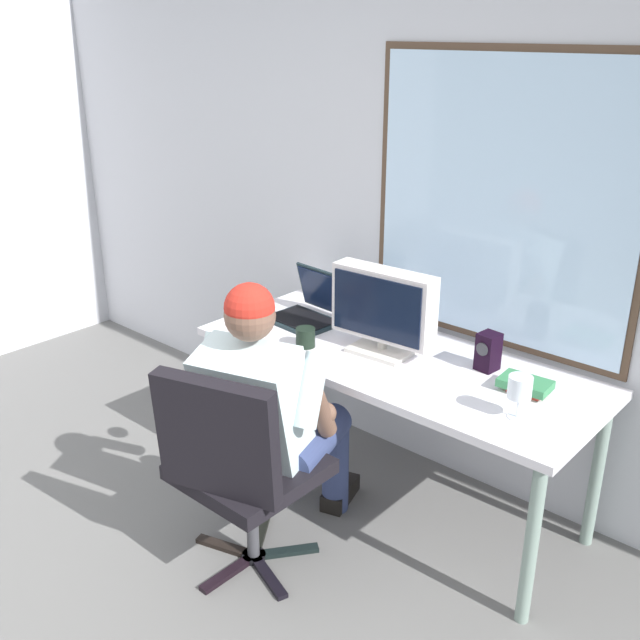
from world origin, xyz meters
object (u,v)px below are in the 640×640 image
Objects in this scene: person_seated at (270,409)px; laptop at (312,307)px; crt_monitor at (383,307)px; book_stack at (526,385)px; desk at (394,370)px; desk_speaker at (488,352)px; coffee_mug at (305,337)px; office_chair at (236,461)px; wine_glass at (520,389)px.

laptop is at bearing 118.72° from person_seated.
person_seated reaches higher than crt_monitor.
crt_monitor reaches higher than book_stack.
crt_monitor is at bearing -173.91° from book_stack.
book_stack reaches higher than desk.
coffee_mug is (-0.72, -0.32, -0.04)m from desk_speaker.
desk_speaker is at bearing 3.91° from laptop.
desk is 0.58m from book_stack.
coffee_mug is at bearing 109.47° from office_chair.
desk is at bearing -157.83° from desk_speaker.
office_chair is at bearing -128.75° from book_stack.
crt_monitor is 2.95× the size of desk_speaker.
wine_glass is at bearing 2.31° from coffee_mug.
office_chair is 5.58× the size of wine_glass.
office_chair is at bearing -75.12° from person_seated.
crt_monitor is 5.51× the size of coffee_mug.
coffee_mug is at bearing -148.53° from crt_monitor.
person_seated is 0.65m from crt_monitor.
desk is 0.83m from office_chair.
person_seated reaches higher than desk_speaker.
book_stack is (0.57, 0.07, 0.10)m from desk.
coffee_mug is (0.20, -0.26, -0.02)m from laptop.
laptop is at bearing -176.09° from desk_speaker.
coffee_mug is (-0.93, -0.25, 0.01)m from book_stack.
person_seated is 1.01m from book_stack.
coffee_mug is (-0.16, 0.39, 0.14)m from person_seated.
desk_speaker is (-0.28, 0.28, -0.03)m from wine_glass.
desk_speaker is 0.79m from coffee_mug.
book_stack is (0.77, 0.63, 0.13)m from person_seated.
laptop is at bearing 179.18° from book_stack.
wine_glass reaches higher than desk_speaker.
wine_glass is (1.20, -0.22, 0.05)m from laptop.
book_stack is (0.21, -0.08, -0.05)m from desk_speaker.
office_chair is at bearing -139.02° from wine_glass.
crt_monitor is at bearing -9.91° from laptop.
office_chair is 10.74× the size of coffee_mug.
office_chair is 4.58× the size of book_stack.
office_chair reaches higher than book_stack.
desk_speaker is at bearing 134.93° from wine_glass.
person_seated is at bearing -103.10° from crt_monitor.
crt_monitor reaches higher than coffee_mug.
crt_monitor is 0.47m from desk_speaker.
wine_glass is at bearing 26.76° from person_seated.
person_seated reaches higher than wine_glass.
desk is 8.82× the size of book_stack.
desk_speaker is (0.36, 0.15, 0.15)m from desk.
book_stack is (0.71, 0.88, 0.22)m from office_chair.
desk is 0.42m from coffee_mug.
person_seated is 5.93× the size of book_stack.
office_chair is 1.15m from book_stack.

